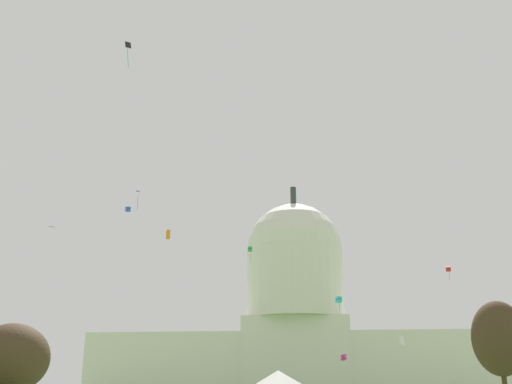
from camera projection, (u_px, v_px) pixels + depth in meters
The scene contains 13 objects.
capitol_building at pixel (296, 326), 186.05m from camera, with size 120.60×29.20×66.13m.
tree_east_far at pixel (499, 339), 84.62m from camera, with size 9.24×8.85×14.90m.
tree_west_far at pixel (11, 358), 90.26m from camera, with size 15.56×15.57×12.66m.
kite_pink_mid at pixel (50, 229), 106.54m from camera, with size 1.36×1.51×0.17m.
kite_green_high at pixel (250, 249), 165.86m from camera, with size 1.15×1.12×3.79m.
kite_violet_high at pixel (137, 195), 139.90m from camera, with size 1.14×1.28×4.07m.
kite_cyan_low at pixel (339, 300), 85.99m from camera, with size 0.93×0.96×1.99m.
kite_blue_high at pixel (128, 209), 144.05m from camera, with size 1.24×1.26×1.10m.
kite_magenta_low at pixel (344, 357), 152.70m from camera, with size 1.56×1.59×3.56m.
kite_red_mid at pixel (448, 269), 134.44m from camera, with size 1.26×1.32×2.97m.
kite_white_low at pixel (402, 340), 89.06m from camera, with size 0.78×1.08×1.36m.
kite_black_high at pixel (128, 48), 91.34m from camera, with size 0.98×0.81×4.32m.
kite_orange_mid at pixel (168, 234), 90.94m from camera, with size 0.62×0.16×1.42m.
Camera 1 is at (5.73, -30.99, 1.96)m, focal length 44.21 mm.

